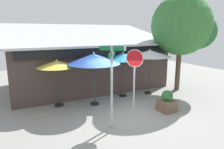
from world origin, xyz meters
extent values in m
cube|color=gray|center=(0.00, 0.00, -0.05)|extent=(28.00, 28.00, 0.10)
cube|color=#473833|center=(0.31, 5.44, 1.46)|extent=(9.48, 5.31, 2.91)
cube|color=silver|center=(0.31, 5.29, 3.50)|extent=(9.98, 5.90, 1.37)
cube|color=black|center=(0.31, 2.74, 2.56)|extent=(8.88, 0.16, 0.44)
cylinder|color=#A8AAB2|center=(-0.98, -0.89, 1.58)|extent=(0.09, 0.09, 3.17)
cube|color=#116B38|center=(-0.98, -0.89, 3.07)|extent=(0.72, 0.60, 0.16)
cube|color=#116B38|center=(-0.98, -0.89, 2.85)|extent=(0.60, 0.72, 0.16)
cube|color=white|center=(-0.61, -1.20, 3.07)|extent=(0.07, 0.06, 0.16)
cylinder|color=#A8AAB2|center=(0.21, -0.59, 1.14)|extent=(0.07, 0.07, 2.29)
cylinder|color=white|center=(0.21, -0.59, 2.59)|extent=(0.47, 0.57, 0.72)
cylinder|color=red|center=(0.21, -0.59, 2.59)|extent=(0.44, 0.54, 0.67)
cylinder|color=black|center=(-2.29, 2.38, 0.04)|extent=(0.44, 0.44, 0.08)
cylinder|color=#333335|center=(-2.29, 2.38, 1.02)|extent=(0.05, 0.05, 2.03)
cone|color=#EAD14C|center=(-2.29, 2.38, 2.13)|extent=(1.93, 1.93, 0.31)
sphere|color=silver|center=(-2.29, 2.38, 2.32)|extent=(0.08, 0.08, 0.08)
cylinder|color=black|center=(-0.63, 1.75, 0.04)|extent=(0.44, 0.44, 0.08)
cylinder|color=#333335|center=(-0.63, 1.75, 1.08)|extent=(0.05, 0.05, 2.16)
cone|color=#2D56B7|center=(-0.63, 1.75, 2.36)|extent=(2.60, 2.60, 0.49)
sphere|color=silver|center=(-0.63, 1.75, 2.63)|extent=(0.08, 0.08, 0.08)
cylinder|color=black|center=(1.33, 2.27, 0.04)|extent=(0.44, 0.44, 0.08)
cylinder|color=#333335|center=(1.33, 2.27, 1.08)|extent=(0.05, 0.05, 2.16)
cone|color=#2D99BC|center=(1.33, 2.27, 2.30)|extent=(1.95, 1.95, 0.39)
sphere|color=silver|center=(1.33, 2.27, 2.53)|extent=(0.08, 0.08, 0.08)
cylinder|color=black|center=(2.94, 2.00, 0.04)|extent=(0.44, 0.44, 0.08)
cylinder|color=#333335|center=(2.94, 2.00, 1.14)|extent=(0.05, 0.05, 2.27)
cone|color=white|center=(2.94, 2.00, 2.41)|extent=(2.43, 2.43, 0.37)
sphere|color=silver|center=(2.94, 2.00, 2.63)|extent=(0.08, 0.08, 0.08)
cylinder|color=brown|center=(5.09, 1.87, 1.33)|extent=(0.30, 0.30, 2.67)
sphere|color=#387538|center=(5.09, 1.87, 4.01)|extent=(3.59, 3.59, 3.59)
sphere|color=#28602D|center=(6.08, 1.43, 3.65)|extent=(2.14, 2.14, 2.14)
cube|color=brown|center=(2.05, -0.57, 0.26)|extent=(0.72, 0.72, 0.52)
sphere|color=#28602D|center=(2.05, -0.57, 0.74)|extent=(0.52, 0.52, 0.52)
camera|label=1|loc=(-4.27, -7.36, 3.66)|focal=32.42mm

